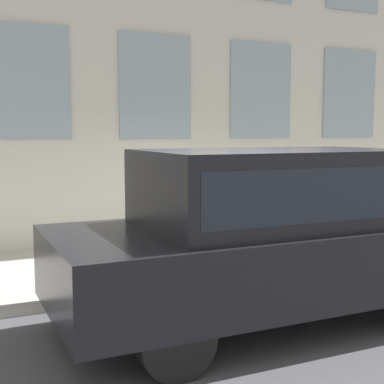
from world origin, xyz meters
name	(u,v)px	position (x,y,z in m)	size (l,w,h in m)	color
ground_plane	(229,288)	(0.00, 0.00, 0.00)	(80.00, 80.00, 0.00)	#47474C
sidewalk	(187,260)	(1.41, 0.00, 0.08)	(2.82, 60.00, 0.16)	#B2ADA3
building_facade	(152,10)	(2.97, 0.00, 4.33)	(0.33, 40.00, 8.67)	beige
fire_hydrant	(225,243)	(0.41, -0.15, 0.54)	(0.34, 0.46, 0.74)	#2D7260
person	(159,209)	(0.79, 0.72, 1.05)	(0.36, 0.24, 1.47)	#998466
parked_truck_charcoal_near	(270,226)	(-1.32, 0.20, 1.10)	(2.04, 4.77, 1.95)	black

